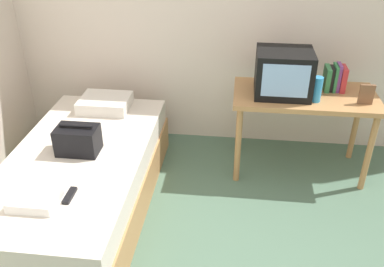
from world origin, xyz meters
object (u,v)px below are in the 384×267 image
Objects in this scene: remote_dark at (70,195)px; folded_towel at (35,200)px; tv at (283,73)px; remote_silver at (66,145)px; bed at (81,182)px; picture_frame at (366,94)px; handbag at (78,140)px; water_bottle at (317,89)px; magazine at (40,180)px; desk at (304,104)px; pillow at (105,103)px; book_row at (335,78)px.

folded_towel reaches higher than remote_dark.
remote_silver is at bearing -158.62° from tv.
bed is 12.53× the size of picture_frame.
folded_towel is at bearing -151.43° from picture_frame.
water_bottle is at bearing 18.45° from handbag.
magazine is 0.25m from folded_towel.
folded_towel is at bearing -142.78° from desk.
bed is 1.95m from water_bottle.
handbag is at bearing 70.09° from magazine.
pillow is at bearing 96.54° from remote_dark.
pillow reaches higher than magazine.
desk is 1.92m from remote_silver.
tv reaches higher than magazine.
handbag is 1.03× the size of magazine.
water_bottle is 1.39× the size of remote_silver.
tv is at bearing 33.32° from magazine.
pillow is 2.96× the size of remote_silver.
handbag is 2.08× the size of remote_silver.
book_row is 0.78× the size of magazine.
water_bottle is 0.72× the size of folded_towel.
tv is at bearing 169.37° from picture_frame.
picture_frame reaches higher than pillow.
picture_frame is at bearing 28.57° from folded_towel.
folded_towel is (-0.06, -0.61, -0.07)m from handbag.
desk is 2.72× the size of pillow.
bed is 0.65m from folded_towel.
desk is at bearing 30.87° from magazine.
desk is at bearing 114.17° from water_bottle.
tv is at bearing -173.82° from desk.
book_row is (0.43, 0.13, -0.08)m from tv.
tv is at bearing 21.38° from remote_silver.
water_bottle is (0.26, -0.11, -0.08)m from tv.
folded_towel is at bearing -152.74° from remote_dark.
water_bottle is 0.67× the size of handbag.
tv is at bearing 24.94° from handbag.
bed is 0.30m from remote_silver.
folded_towel is (0.06, -0.67, 0.02)m from remote_silver.
remote_silver is at bearing 153.75° from handbag.
remote_dark is at bearing -151.31° from picture_frame.
tv is 1.55m from pillow.
remote_dark is at bearing -145.84° from water_bottle.
picture_frame is 0.37× the size of pillow.
book_row is 1.96m from pillow.
pillow is at bearing 176.20° from picture_frame.
desk is 7.27× the size of picture_frame.
tv reaches higher than picture_frame.
pillow is (-2.13, 0.14, -0.26)m from picture_frame.
pillow is 1.10m from magazine.
handbag is at bearing -88.54° from pillow.
remote_silver is (-0.12, 0.06, -0.09)m from handbag.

